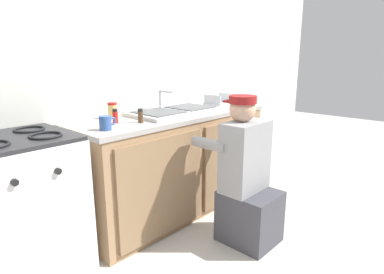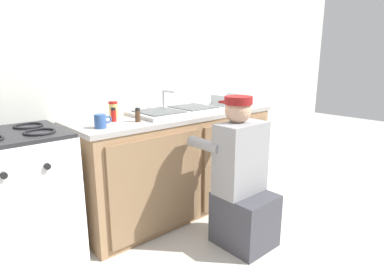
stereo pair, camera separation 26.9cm
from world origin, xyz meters
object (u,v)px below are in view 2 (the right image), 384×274
(stove_range, at_px, (19,202))
(spice_bottle_pepper, at_px, (138,115))
(spice_bottle_red, at_px, (114,115))
(plumber_person, at_px, (242,185))
(sink_double_basin, at_px, (177,111))
(condiment_jar, at_px, (113,109))
(dish_rack_tray, at_px, (226,103))
(coffee_mug, at_px, (101,121))

(stove_range, relative_size, spice_bottle_pepper, 8.90)
(spice_bottle_red, bearing_deg, stove_range, -178.60)
(plumber_person, distance_m, spice_bottle_red, 1.09)
(stove_range, distance_m, plumber_person, 1.51)
(sink_double_basin, distance_m, stove_range, 1.39)
(spice_bottle_red, height_order, condiment_jar, condiment_jar)
(dish_rack_tray, distance_m, spice_bottle_red, 1.27)
(stove_range, xyz_separation_m, condiment_jar, (0.80, 0.18, 0.50))
(stove_range, height_order, condiment_jar, condiment_jar)
(plumber_person, xyz_separation_m, spice_bottle_red, (-0.60, 0.77, 0.49))
(stove_range, height_order, dish_rack_tray, dish_rack_tray)
(spice_bottle_pepper, bearing_deg, dish_rack_tray, 7.46)
(spice_bottle_pepper, relative_size, condiment_jar, 0.82)
(coffee_mug, distance_m, spice_bottle_pepper, 0.31)
(plumber_person, height_order, spice_bottle_pepper, plumber_person)
(dish_rack_tray, bearing_deg, sink_double_basin, -177.12)
(spice_bottle_red, xyz_separation_m, condiment_jar, (0.08, 0.16, 0.01))
(stove_range, xyz_separation_m, spice_bottle_red, (0.71, 0.02, 0.49))
(dish_rack_tray, bearing_deg, spice_bottle_pepper, -172.54)
(coffee_mug, xyz_separation_m, spice_bottle_pepper, (0.31, 0.02, 0.00))
(coffee_mug, height_order, spice_bottle_pepper, spice_bottle_pepper)
(spice_bottle_red, bearing_deg, spice_bottle_pepper, -44.89)
(spice_bottle_pepper, distance_m, condiment_jar, 0.30)
(sink_double_basin, bearing_deg, coffee_mug, -169.90)
(spice_bottle_red, distance_m, coffee_mug, 0.24)
(spice_bottle_pepper, xyz_separation_m, condiment_jar, (-0.05, 0.29, 0.01))
(sink_double_basin, height_order, coffee_mug, sink_double_basin)
(spice_bottle_red, height_order, coffee_mug, spice_bottle_red)
(plumber_person, distance_m, coffee_mug, 1.10)
(dish_rack_tray, distance_m, coffee_mug, 1.46)
(stove_range, bearing_deg, sink_double_basin, 0.09)
(dish_rack_tray, xyz_separation_m, condiment_jar, (-1.19, 0.14, 0.04))
(stove_range, relative_size, coffee_mug, 7.41)
(sink_double_basin, distance_m, plumber_person, 0.88)
(plumber_person, bearing_deg, spice_bottle_red, 127.63)
(plumber_person, bearing_deg, sink_double_basin, 89.83)
(condiment_jar, bearing_deg, plumber_person, -61.30)
(coffee_mug, distance_m, condiment_jar, 0.41)
(stove_range, xyz_separation_m, coffee_mug, (0.54, -0.14, 0.48))
(spice_bottle_pepper, bearing_deg, stove_range, 172.38)
(plumber_person, xyz_separation_m, dish_rack_tray, (0.67, 0.79, 0.46))
(plumber_person, bearing_deg, dish_rack_tray, 49.52)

